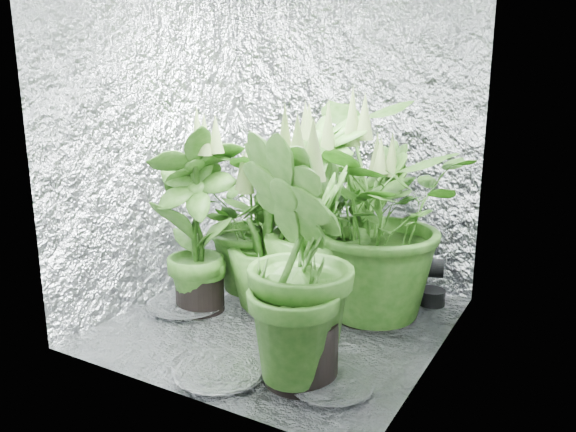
% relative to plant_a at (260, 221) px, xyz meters
% --- Properties ---
extents(ground, '(1.60, 1.60, 0.00)m').
position_rel_plant_a_xyz_m(ground, '(0.30, -0.27, -0.44)').
color(ground, silver).
rests_on(ground, ground).
extents(walls, '(1.62, 1.62, 2.00)m').
position_rel_plant_a_xyz_m(walls, '(0.30, -0.27, 0.56)').
color(walls, silver).
rests_on(walls, ground).
extents(plant_a, '(1.01, 1.01, 0.94)m').
position_rel_plant_a_xyz_m(plant_a, '(0.00, 0.00, 0.00)').
color(plant_a, black).
rests_on(plant_a, ground).
extents(plant_b, '(0.66, 0.66, 1.01)m').
position_rel_plant_a_xyz_m(plant_b, '(0.24, 0.12, 0.02)').
color(plant_b, black).
rests_on(plant_b, ground).
extents(plant_c, '(0.57, 0.57, 0.96)m').
position_rel_plant_a_xyz_m(plant_c, '(0.56, 0.30, -0.01)').
color(plant_c, black).
rests_on(plant_c, ground).
extents(plant_d, '(0.64, 0.64, 0.90)m').
position_rel_plant_a_xyz_m(plant_d, '(0.17, -0.17, -0.04)').
color(plant_d, black).
rests_on(plant_d, ground).
extents(plant_e, '(0.99, 0.99, 1.19)m').
position_rel_plant_a_xyz_m(plant_e, '(0.66, -0.03, 0.12)').
color(plant_e, black).
rests_on(plant_e, ground).
extents(plant_f, '(0.72, 0.72, 1.08)m').
position_rel_plant_a_xyz_m(plant_f, '(-0.17, -0.35, 0.06)').
color(plant_f, black).
rests_on(plant_f, ground).
extents(plant_g, '(0.79, 0.79, 1.13)m').
position_rel_plant_a_xyz_m(plant_g, '(0.66, -0.73, 0.07)').
color(plant_g, black).
rests_on(plant_g, ground).
extents(plant_h, '(0.80, 0.80, 1.13)m').
position_rel_plant_a_xyz_m(plant_h, '(0.41, -0.08, 0.08)').
color(plant_h, black).
rests_on(plant_h, ground).
extents(circulation_fan, '(0.19, 0.33, 0.38)m').
position_rel_plant_a_xyz_m(circulation_fan, '(0.88, 0.34, -0.28)').
color(circulation_fan, black).
rests_on(circulation_fan, ground).
extents(plant_label, '(0.06, 0.04, 0.09)m').
position_rel_plant_a_xyz_m(plant_label, '(0.73, -0.76, -0.14)').
color(plant_label, white).
rests_on(plant_label, plant_g).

